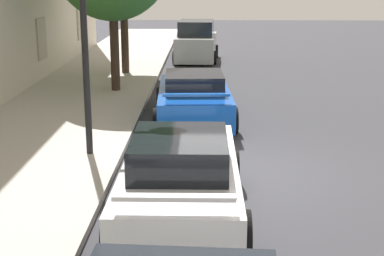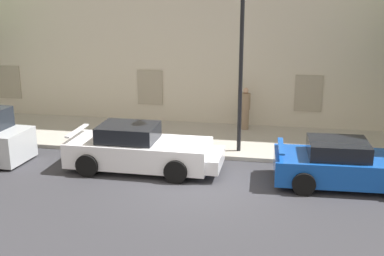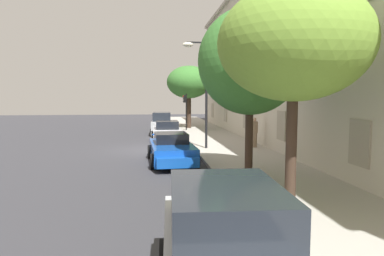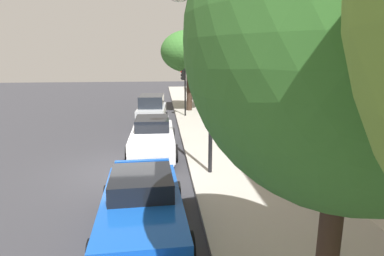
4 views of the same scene
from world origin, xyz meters
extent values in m
plane|color=#333338|center=(0.00, 0.00, 0.00)|extent=(80.00, 80.00, 0.00)
cube|color=#A8A399|center=(0.00, 4.61, 0.07)|extent=(60.00, 4.21, 0.14)
cube|color=beige|center=(0.00, 8.43, 5.52)|extent=(41.74, 3.43, 11.05)
cube|color=#9E937F|center=(-16.69, 6.69, 1.60)|extent=(1.10, 0.06, 1.50)
cube|color=#9E937F|center=(-10.02, 6.69, 1.60)|extent=(1.10, 0.06, 1.50)
cube|color=#9E937F|center=(-3.34, 6.69, 1.60)|extent=(1.10, 0.06, 1.50)
cube|color=#9E937F|center=(3.34, 6.69, 1.60)|extent=(1.10, 0.06, 1.50)
cube|color=#9E937F|center=(-16.69, 6.69, 6.72)|extent=(1.10, 0.06, 1.50)
cube|color=#9E937F|center=(-10.02, 6.69, 6.72)|extent=(1.10, 0.06, 1.50)
cube|color=white|center=(-2.15, 1.12, 0.58)|extent=(4.57, 1.82, 0.79)
cube|color=black|center=(-2.50, 1.11, 1.23)|extent=(1.83, 1.45, 0.51)
cube|color=white|center=(-0.15, 1.12, 0.48)|extent=(1.37, 1.67, 0.43)
cube|color=white|center=(-4.25, 1.11, 1.19)|extent=(0.16, 1.54, 0.06)
cylinder|color=black|center=(-0.74, 2.03, 0.36)|extent=(0.72, 0.24, 0.72)
cylinder|color=black|center=(-0.74, 0.21, 0.36)|extent=(0.72, 0.24, 0.72)
cylinder|color=black|center=(-3.57, 2.02, 0.36)|extent=(0.72, 0.24, 0.72)
cylinder|color=black|center=(-3.57, 0.21, 0.36)|extent=(0.72, 0.24, 0.72)
cube|color=#144CB2|center=(4.32, 1.02, 0.54)|extent=(4.38, 2.07, 0.74)
cube|color=black|center=(3.99, 1.00, 1.14)|extent=(1.79, 1.57, 0.46)
cube|color=#144CB2|center=(2.34, 0.93, 1.13)|extent=(0.23, 1.59, 0.06)
cylinder|color=black|center=(5.60, 2.01, 0.33)|extent=(0.68, 0.27, 0.67)
cylinder|color=black|center=(5.69, 0.15, 0.33)|extent=(0.68, 0.27, 0.67)
cylinder|color=black|center=(2.94, 1.89, 0.33)|extent=(0.68, 0.27, 0.67)
cylinder|color=black|center=(3.03, 0.02, 0.33)|extent=(0.68, 0.27, 0.67)
cube|color=#B2B7BC|center=(-7.90, 0.95, 0.59)|extent=(3.74, 1.80, 1.05)
cube|color=#1E232B|center=(-7.90, 0.95, 1.46)|extent=(2.27, 1.53, 0.70)
cylinder|color=black|center=(-9.04, 0.21, 0.28)|extent=(0.57, 0.23, 0.56)
cylinder|color=black|center=(-8.95, 1.81, 0.28)|extent=(0.57, 0.23, 0.56)
cylinder|color=black|center=(-6.85, 0.09, 0.28)|extent=(0.57, 0.23, 0.56)
cylinder|color=black|center=(-6.76, 1.69, 0.28)|extent=(0.57, 0.23, 0.56)
ellipsoid|color=#38722D|center=(7.86, 3.68, 4.36)|extent=(3.81, 3.81, 3.91)
cylinder|color=#38281E|center=(-12.02, 3.62, 1.76)|extent=(0.41, 0.41, 3.23)
ellipsoid|color=#38722D|center=(-12.02, 3.62, 4.43)|extent=(4.12, 4.12, 3.03)
cylinder|color=black|center=(-9.86, 3.15, 1.74)|extent=(0.10, 0.10, 3.19)
cube|color=black|center=(-9.86, 3.01, 2.88)|extent=(0.22, 0.20, 0.66)
sphere|color=red|center=(-9.86, 2.90, 3.09)|extent=(0.12, 0.12, 0.12)
sphere|color=black|center=(-9.86, 2.90, 2.88)|extent=(0.12, 0.12, 0.12)
sphere|color=black|center=(-9.86, 2.90, 2.67)|extent=(0.12, 0.12, 0.12)
cylinder|color=black|center=(0.87, 3.20, 3.18)|extent=(0.14, 0.14, 6.09)
cylinder|color=#8C7259|center=(0.85, 6.04, 0.56)|extent=(0.40, 0.40, 0.84)
cylinder|color=#8C7259|center=(0.85, 6.04, 1.31)|extent=(0.50, 0.50, 0.65)
sphere|color=tan|center=(0.85, 6.04, 1.75)|extent=(0.22, 0.22, 0.22)
camera|label=1|loc=(-10.89, 0.75, 3.87)|focal=53.67mm
camera|label=2|loc=(2.30, -12.97, 5.57)|focal=44.79mm
camera|label=3|loc=(20.24, 0.08, 3.08)|focal=32.31mm
camera|label=4|loc=(11.38, 1.53, 4.21)|focal=29.65mm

